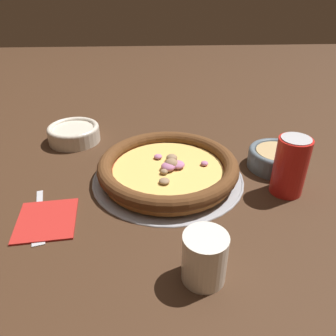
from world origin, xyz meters
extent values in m
plane|color=#3D2616|center=(0.00, 0.00, 0.00)|extent=(3.00, 3.00, 0.00)
cylinder|color=#9E9EA3|center=(0.00, 0.00, 0.00)|extent=(0.33, 0.33, 0.00)
torus|color=#9E9EA3|center=(0.00, 0.00, 0.00)|extent=(0.34, 0.34, 0.01)
cylinder|color=#A86B33|center=(0.00, 0.00, 0.01)|extent=(0.29, 0.29, 0.02)
torus|color=#563319|center=(0.00, 0.00, 0.03)|extent=(0.31, 0.31, 0.03)
cylinder|color=#B7381E|center=(0.00, 0.00, 0.02)|extent=(0.26, 0.26, 0.00)
cylinder|color=#E5B75B|center=(0.00, 0.00, 0.03)|extent=(0.24, 0.24, 0.00)
ellipsoid|color=#B26B93|center=(0.00, -0.02, 0.03)|extent=(0.04, 0.04, 0.01)
ellipsoid|color=#B26B93|center=(-0.01, 0.00, 0.03)|extent=(0.04, 0.04, 0.02)
ellipsoid|color=#8E7051|center=(0.03, -0.01, 0.03)|extent=(0.03, 0.03, 0.02)
ellipsoid|color=#8E7051|center=(-0.02, 0.00, 0.03)|extent=(0.02, 0.02, 0.01)
ellipsoid|color=#8E7051|center=(-0.03, 0.01, 0.03)|extent=(0.02, 0.02, 0.01)
ellipsoid|color=#B26B93|center=(0.04, 0.02, 0.03)|extent=(0.02, 0.02, 0.01)
ellipsoid|color=#8E7051|center=(0.00, -0.01, 0.04)|extent=(0.04, 0.04, 0.02)
ellipsoid|color=#8E7051|center=(-0.01, 0.00, 0.03)|extent=(0.02, 0.02, 0.01)
ellipsoid|color=#B26B93|center=(0.00, -0.02, 0.03)|extent=(0.02, 0.02, 0.01)
ellipsoid|color=#33602D|center=(0.00, 0.00, 0.03)|extent=(0.02, 0.02, 0.01)
ellipsoid|color=#8E7051|center=(-0.06, 0.01, 0.03)|extent=(0.03, 0.03, 0.01)
ellipsoid|color=#B26B93|center=(0.01, -0.08, 0.03)|extent=(0.02, 0.02, 0.01)
cylinder|color=slate|center=(0.03, -0.26, 0.02)|extent=(0.13, 0.13, 0.04)
torus|color=slate|center=(0.03, -0.26, 0.04)|extent=(0.13, 0.13, 0.01)
cylinder|color=tan|center=(0.03, -0.26, 0.04)|extent=(0.10, 0.10, 0.00)
cylinder|color=beige|center=(0.20, 0.24, 0.02)|extent=(0.14, 0.14, 0.04)
torus|color=beige|center=(0.20, 0.24, 0.04)|extent=(0.14, 0.14, 0.01)
cylinder|color=silver|center=(-0.28, -0.04, 0.04)|extent=(0.07, 0.07, 0.08)
cube|color=#B2231E|center=(-0.14, 0.23, 0.00)|extent=(0.13, 0.12, 0.01)
cube|color=#B7B7BC|center=(-0.10, 0.26, 0.00)|extent=(0.12, 0.04, 0.00)
cube|color=#B7B7BC|center=(-0.18, 0.24, 0.00)|extent=(0.05, 0.03, 0.00)
cylinder|color=red|center=(-0.06, -0.24, 0.06)|extent=(0.07, 0.07, 0.12)
cylinder|color=#BCBCC1|center=(-0.06, -0.24, 0.12)|extent=(0.06, 0.06, 0.00)
camera|label=1|loc=(-0.62, 0.03, 0.40)|focal=35.00mm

